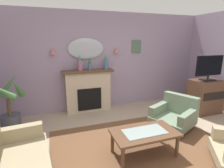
% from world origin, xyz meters
% --- Properties ---
extents(floor, '(6.96, 5.95, 0.10)m').
position_xyz_m(floor, '(0.00, 0.00, -0.05)').
color(floor, tan).
rests_on(floor, ground).
extents(wall_back, '(6.96, 0.10, 2.69)m').
position_xyz_m(wall_back, '(0.00, 2.53, 1.34)').
color(wall_back, '#9E8CA8').
rests_on(wall_back, ground).
extents(patterned_rug, '(3.20, 2.40, 0.01)m').
position_xyz_m(patterned_rug, '(0.00, 0.20, 0.01)').
color(patterned_rug, brown).
rests_on(patterned_rug, ground).
extents(fireplace, '(1.36, 0.36, 1.16)m').
position_xyz_m(fireplace, '(-0.54, 2.30, 0.57)').
color(fireplace, beige).
rests_on(fireplace, ground).
extents(mantel_vase_centre, '(0.14, 0.14, 0.40)m').
position_xyz_m(mantel_vase_centre, '(-0.74, 2.28, 1.33)').
color(mantel_vase_centre, '#9E6084').
rests_on(mantel_vase_centre, fireplace).
extents(mantel_vase_right, '(0.10, 0.10, 0.32)m').
position_xyz_m(mantel_vase_right, '(-0.49, 2.28, 1.33)').
color(mantel_vase_right, '#4C7093').
rests_on(mantel_vase_right, fireplace).
extents(mantel_vase_left, '(0.12, 0.12, 0.42)m').
position_xyz_m(mantel_vase_left, '(-0.04, 2.28, 1.35)').
color(mantel_vase_left, '#4C7093').
rests_on(mantel_vase_left, fireplace).
extents(wall_mirror, '(0.96, 0.06, 0.56)m').
position_xyz_m(wall_mirror, '(-0.54, 2.45, 1.71)').
color(wall_mirror, '#B2BCC6').
extents(wall_sconce_left, '(0.14, 0.14, 0.14)m').
position_xyz_m(wall_sconce_left, '(-1.39, 2.40, 1.66)').
color(wall_sconce_left, '#D17066').
extents(wall_sconce_right, '(0.14, 0.14, 0.14)m').
position_xyz_m(wall_sconce_right, '(0.31, 2.40, 1.66)').
color(wall_sconce_right, '#D17066').
extents(framed_picture, '(0.28, 0.03, 0.36)m').
position_xyz_m(framed_picture, '(0.96, 2.46, 1.75)').
color(framed_picture, '#4C6B56').
extents(coffee_table, '(1.10, 0.60, 0.45)m').
position_xyz_m(coffee_table, '(-0.05, 0.06, 0.38)').
color(coffee_table, brown).
rests_on(coffee_table, ground).
extents(armchair_near_fireplace, '(1.08, 1.07, 0.71)m').
position_xyz_m(armchair_near_fireplace, '(1.12, 0.75, 0.31)').
color(armchair_near_fireplace, gray).
rests_on(armchair_near_fireplace, ground).
extents(tv_cabinet, '(0.80, 0.57, 0.90)m').
position_xyz_m(tv_cabinet, '(2.43, 1.19, 0.45)').
color(tv_cabinet, brown).
rests_on(tv_cabinet, ground).
extents(tv_flatscreen, '(0.84, 0.24, 0.65)m').
position_xyz_m(tv_flatscreen, '(2.43, 1.17, 1.25)').
color(tv_flatscreen, black).
rests_on(tv_flatscreen, tv_cabinet).
extents(potted_plant_corner_palm, '(0.69, 0.65, 1.24)m').
position_xyz_m(potted_plant_corner_palm, '(-2.38, 1.78, 0.55)').
color(potted_plant_corner_palm, '#474C56').
rests_on(potted_plant_corner_palm, ground).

